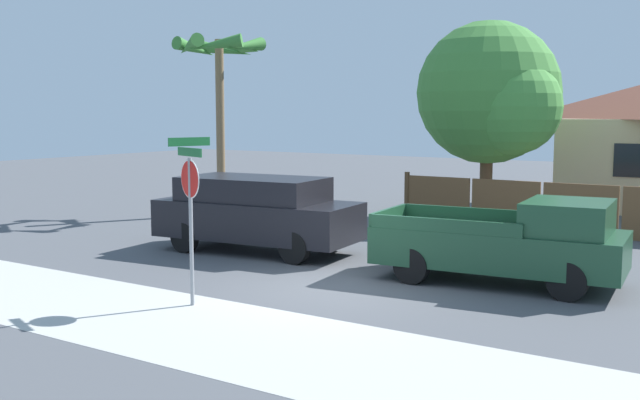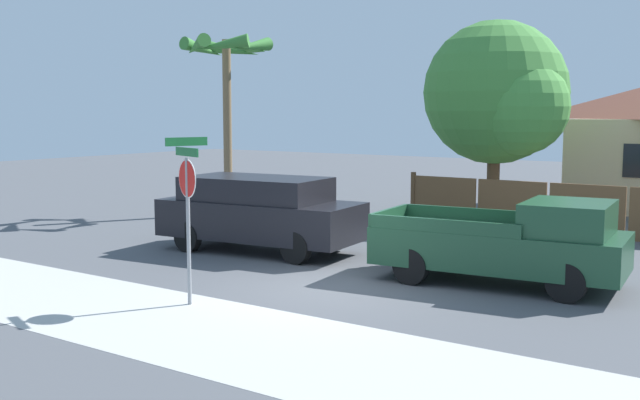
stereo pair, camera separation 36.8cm
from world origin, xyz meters
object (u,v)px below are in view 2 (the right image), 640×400
Objects in this scene: oak_tree at (501,96)px; stop_sign at (188,193)px; red_suv at (259,211)px; palm_tree at (227,62)px; orange_pickup at (510,243)px.

oak_tree reaches higher than stop_sign.
oak_tree is 13.25m from stop_sign.
oak_tree is 1.22× the size of red_suv.
oak_tree reaches higher than palm_tree.
oak_tree is 1.07× the size of palm_tree.
stop_sign is at bearing -92.81° from oak_tree.
palm_tree is 1.97× the size of stop_sign.
red_suv is at bearing 135.80° from stop_sign.
oak_tree is 2.11× the size of stop_sign.
stop_sign reaches higher than red_suv.
orange_pickup is (11.51, -4.67, -4.21)m from palm_tree.
stop_sign is at bearing -51.86° from palm_tree.
oak_tree reaches higher than orange_pickup.
oak_tree is at bearing 65.46° from red_suv.
stop_sign is (7.37, -9.39, -3.05)m from palm_tree.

